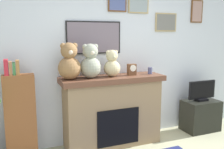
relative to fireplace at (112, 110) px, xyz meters
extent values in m
cube|color=silver|center=(0.09, 0.29, 0.76)|extent=(5.20, 0.12, 2.60)
cube|color=black|center=(-0.21, 0.21, 1.10)|extent=(0.85, 0.02, 0.49)
cube|color=slate|center=(-0.21, 0.20, 1.10)|extent=(0.81, 0.00, 0.45)
cube|color=brown|center=(0.17, 0.21, 1.66)|extent=(0.30, 0.02, 0.35)
cube|color=#4F5C93|center=(0.17, 0.20, 1.66)|extent=(0.26, 0.00, 0.31)
cube|color=tan|center=(1.05, 0.21, 1.34)|extent=(0.40, 0.02, 0.30)
cube|color=slate|center=(1.05, 0.20, 1.34)|extent=(0.36, 0.00, 0.26)
cube|color=tan|center=(0.53, 0.21, 1.63)|extent=(0.35, 0.02, 0.31)
cube|color=#92A0A3|center=(0.53, 0.20, 1.63)|extent=(0.31, 0.00, 0.27)
cube|color=brown|center=(1.69, 0.21, 1.54)|extent=(0.24, 0.02, 0.39)
cube|color=tan|center=(1.69, 0.20, 1.54)|extent=(0.20, 0.00, 0.35)
cube|color=#927552|center=(0.00, 0.00, -0.05)|extent=(1.44, 0.45, 0.99)
cube|color=brown|center=(0.00, 0.00, 0.49)|extent=(1.56, 0.51, 0.08)
cube|color=black|center=(0.00, -0.23, -0.19)|extent=(0.65, 0.02, 0.54)
cube|color=brown|center=(-1.31, 0.03, 0.05)|extent=(0.40, 0.16, 1.17)
cube|color=#B92431|center=(-1.45, 0.03, 0.73)|extent=(0.05, 0.13, 0.20)
cube|color=#9C653E|center=(-1.40, 0.03, 0.72)|extent=(0.04, 0.13, 0.17)
cube|color=#37703B|center=(-1.36, 0.03, 0.71)|extent=(0.03, 0.13, 0.16)
cube|color=#9F6C38|center=(-1.31, 0.03, 0.73)|extent=(0.04, 0.13, 0.19)
cube|color=black|center=(1.65, -0.07, -0.27)|extent=(0.62, 0.40, 0.54)
cube|color=black|center=(1.65, -0.07, 0.02)|extent=(0.20, 0.14, 0.04)
cube|color=black|center=(1.65, -0.07, 0.20)|extent=(0.54, 0.03, 0.31)
cube|color=black|center=(1.65, -0.09, 0.20)|extent=(0.50, 0.00, 0.27)
cylinder|color=#4C517A|center=(0.63, -0.02, 0.58)|extent=(0.07, 0.07, 0.11)
cube|color=brown|center=(0.31, -0.02, 0.61)|extent=(0.12, 0.09, 0.17)
cylinder|color=white|center=(0.31, -0.06, 0.64)|extent=(0.10, 0.01, 0.10)
sphere|color=olive|center=(-0.65, -0.02, 0.69)|extent=(0.32, 0.32, 0.32)
sphere|color=olive|center=(-0.65, -0.02, 0.92)|extent=(0.23, 0.23, 0.23)
sphere|color=olive|center=(-0.73, -0.02, 0.99)|extent=(0.08, 0.08, 0.08)
sphere|color=olive|center=(-0.57, -0.02, 0.99)|extent=(0.08, 0.08, 0.08)
sphere|color=beige|center=(-0.65, -0.11, 0.91)|extent=(0.07, 0.07, 0.07)
sphere|color=gray|center=(-0.34, -0.02, 0.68)|extent=(0.30, 0.30, 0.30)
sphere|color=gray|center=(-0.34, -0.02, 0.91)|extent=(0.22, 0.22, 0.22)
sphere|color=gray|center=(-0.42, -0.02, 0.97)|extent=(0.08, 0.08, 0.08)
sphere|color=gray|center=(-0.27, -0.02, 0.97)|extent=(0.08, 0.08, 0.08)
sphere|color=beige|center=(-0.34, -0.11, 0.90)|extent=(0.07, 0.07, 0.07)
sphere|color=#C7B98C|center=(-0.02, -0.02, 0.65)|extent=(0.25, 0.25, 0.25)
sphere|color=#C7B98C|center=(-0.02, -0.02, 0.83)|extent=(0.18, 0.18, 0.18)
sphere|color=#C7B98C|center=(-0.08, -0.02, 0.89)|extent=(0.06, 0.06, 0.06)
sphere|color=#C7B98C|center=(0.05, -0.02, 0.89)|extent=(0.06, 0.06, 0.06)
sphere|color=beige|center=(-0.02, -0.09, 0.83)|extent=(0.05, 0.05, 0.05)
camera|label=1|loc=(-1.37, -3.34, 1.16)|focal=39.50mm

